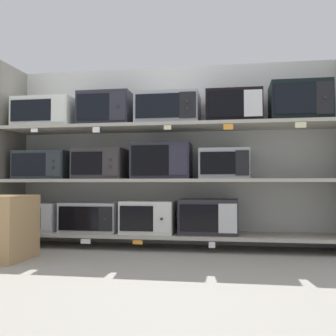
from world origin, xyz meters
The scene contains 28 objects.
ground centered at (0.00, -1.00, -0.01)m, with size 7.05×6.00×0.02m, color gray.
back_panel centered at (0.00, 0.26, 0.86)m, with size 3.25×0.04×1.73m, color #B2B2AD.
upright_left centered at (-1.56, 0.00, 0.86)m, with size 0.05×0.49×1.73m, color #68645B.
shelf_0 centered at (0.00, 0.00, 0.12)m, with size 3.05×0.49×0.03m, color #ADA899.
microwave_0 centered at (-1.25, 0.00, 0.27)m, with size 0.42×0.34×0.27m.
microwave_1 centered at (-0.73, 0.00, 0.27)m, with size 0.53×0.36×0.27m.
microwave_2 centered at (-0.18, 0.00, 0.28)m, with size 0.47×0.41×0.29m.
microwave_3 centered at (0.37, 0.00, 0.29)m, with size 0.52×0.36×0.31m.
price_tag_0 centered at (-1.20, -0.25, 0.08)m, with size 0.06×0.00×0.04m, color orange.
price_tag_1 centered at (-0.69, -0.25, 0.08)m, with size 0.09×0.00×0.04m, color white.
price_tag_2 centered at (-0.22, -0.25, 0.08)m, with size 0.09×0.00×0.04m, color orange.
price_tag_3 centered at (0.41, -0.25, 0.07)m, with size 0.05×0.00×0.05m, color white.
shelf_1 centered at (0.00, 0.00, 0.61)m, with size 3.05×0.49×0.03m, color #ADA899.
microwave_4 centered at (-1.21, 0.00, 0.76)m, with size 0.51×0.34×0.27m.
microwave_5 centered at (-0.64, 0.00, 0.76)m, with size 0.46×0.40×0.28m.
microwave_6 centered at (-0.06, 0.00, 0.79)m, with size 0.53×0.34×0.32m.
microwave_7 centered at (0.51, 0.00, 0.76)m, with size 0.44×0.34×0.27m.
shelf_2 centered at (0.00, 0.00, 1.10)m, with size 3.05×0.49×0.03m, color #ADA899.
microwave_8 centered at (-1.18, 0.00, 1.25)m, with size 0.56×0.40×0.28m.
microwave_9 centered at (-0.59, 0.00, 1.27)m, with size 0.49×0.35×0.32m.
microwave_10 centered at (0.01, 0.00, 1.26)m, with size 0.56×0.44×0.28m.
microwave_11 centered at (0.60, 0.00, 1.26)m, with size 0.48×0.42×0.28m.
microwave_12 centered at (1.16, 0.00, 1.28)m, with size 0.50×0.40×0.34m.
price_tag_4 centered at (-1.18, -0.25, 1.06)m, with size 0.07×0.00×0.03m, color white.
price_tag_5 centered at (-0.60, -0.25, 1.06)m, with size 0.06×0.00×0.05m, color white.
price_tag_6 centered at (0.04, -0.25, 1.06)m, with size 0.06×0.00×0.04m, color beige.
price_tag_7 centered at (0.55, -0.25, 1.06)m, with size 0.08×0.00×0.05m, color orange.
price_tag_8 centered at (1.13, -0.25, 1.06)m, with size 0.09×0.00×0.05m, color beige.
Camera 1 is at (0.58, -3.60, 0.58)m, focal length 42.84 mm.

